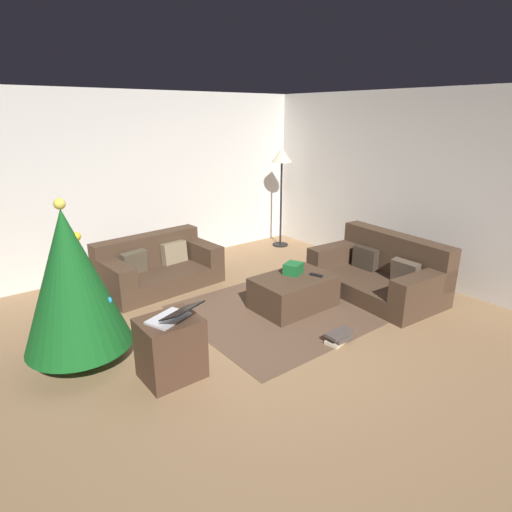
{
  "coord_description": "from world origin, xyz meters",
  "views": [
    {
      "loc": [
        -2.26,
        -2.94,
        2.29
      ],
      "look_at": [
        0.52,
        0.62,
        0.75
      ],
      "focal_mm": 29.64,
      "sensor_mm": 36.0,
      "label": 1
    }
  ],
  "objects_px": {
    "tv_remote": "(316,275)",
    "laptop": "(174,316)",
    "couch_left": "(157,267)",
    "couch_right": "(381,273)",
    "corner_lamp": "(282,163)",
    "book_stack": "(338,337)",
    "side_table": "(171,348)",
    "gift_box": "(293,269)",
    "ottoman": "(294,292)",
    "christmas_tree": "(71,280)"
  },
  "relations": [
    {
      "from": "gift_box",
      "to": "corner_lamp",
      "type": "bearing_deg",
      "value": 52.52
    },
    {
      "from": "tv_remote",
      "to": "laptop",
      "type": "distance_m",
      "value": 2.12
    },
    {
      "from": "tv_remote",
      "to": "laptop",
      "type": "height_order",
      "value": "laptop"
    },
    {
      "from": "laptop",
      "to": "christmas_tree",
      "type": "bearing_deg",
      "value": 127.97
    },
    {
      "from": "gift_box",
      "to": "christmas_tree",
      "type": "xyz_separation_m",
      "value": [
        -2.52,
        0.23,
        0.4
      ]
    },
    {
      "from": "corner_lamp",
      "to": "ottoman",
      "type": "bearing_deg",
      "value": -127.44
    },
    {
      "from": "tv_remote",
      "to": "christmas_tree",
      "type": "distance_m",
      "value": 2.77
    },
    {
      "from": "side_table",
      "to": "corner_lamp",
      "type": "bearing_deg",
      "value": 35.4
    },
    {
      "from": "ottoman",
      "to": "tv_remote",
      "type": "distance_m",
      "value": 0.35
    },
    {
      "from": "couch_left",
      "to": "corner_lamp",
      "type": "bearing_deg",
      "value": -176.71
    },
    {
      "from": "couch_right",
      "to": "laptop",
      "type": "bearing_deg",
      "value": 95.76
    },
    {
      "from": "christmas_tree",
      "to": "laptop",
      "type": "relative_size",
      "value": 3.24
    },
    {
      "from": "couch_left",
      "to": "couch_right",
      "type": "distance_m",
      "value": 3.05
    },
    {
      "from": "gift_box",
      "to": "book_stack",
      "type": "distance_m",
      "value": 1.13
    },
    {
      "from": "ottoman",
      "to": "gift_box",
      "type": "bearing_deg",
      "value": 53.28
    },
    {
      "from": "tv_remote",
      "to": "couch_right",
      "type": "bearing_deg",
      "value": -32.28
    },
    {
      "from": "gift_box",
      "to": "tv_remote",
      "type": "relative_size",
      "value": 1.35
    },
    {
      "from": "ottoman",
      "to": "corner_lamp",
      "type": "height_order",
      "value": "corner_lamp"
    },
    {
      "from": "tv_remote",
      "to": "corner_lamp",
      "type": "distance_m",
      "value": 2.76
    },
    {
      "from": "christmas_tree",
      "to": "couch_right",
      "type": "bearing_deg",
      "value": -10.8
    },
    {
      "from": "corner_lamp",
      "to": "couch_right",
      "type": "bearing_deg",
      "value": -98.03
    },
    {
      "from": "tv_remote",
      "to": "laptop",
      "type": "relative_size",
      "value": 0.32
    },
    {
      "from": "tv_remote",
      "to": "side_table",
      "type": "relative_size",
      "value": 0.28
    },
    {
      "from": "couch_left",
      "to": "couch_right",
      "type": "xyz_separation_m",
      "value": [
        2.23,
        -2.08,
        0.02
      ]
    },
    {
      "from": "ottoman",
      "to": "couch_left",
      "type": "bearing_deg",
      "value": 120.69
    },
    {
      "from": "ottoman",
      "to": "laptop",
      "type": "bearing_deg",
      "value": -166.1
    },
    {
      "from": "laptop",
      "to": "corner_lamp",
      "type": "xyz_separation_m",
      "value": [
        3.41,
        2.5,
        0.84
      ]
    },
    {
      "from": "gift_box",
      "to": "side_table",
      "type": "xyz_separation_m",
      "value": [
        -1.93,
        -0.49,
        -0.17
      ]
    },
    {
      "from": "couch_right",
      "to": "laptop",
      "type": "xyz_separation_m",
      "value": [
        -3.06,
        -0.07,
        0.35
      ]
    },
    {
      "from": "couch_right",
      "to": "ottoman",
      "type": "xyz_separation_m",
      "value": [
        -1.22,
        0.38,
        -0.08
      ]
    },
    {
      "from": "tv_remote",
      "to": "side_table",
      "type": "bearing_deg",
      "value": 169.04
    },
    {
      "from": "tv_remote",
      "to": "side_table",
      "type": "height_order",
      "value": "side_table"
    },
    {
      "from": "christmas_tree",
      "to": "ottoman",
      "type": "bearing_deg",
      "value": -7.37
    },
    {
      "from": "book_stack",
      "to": "ottoman",
      "type": "bearing_deg",
      "value": 77.01
    },
    {
      "from": "couch_left",
      "to": "gift_box",
      "type": "distance_m",
      "value": 1.95
    },
    {
      "from": "tv_remote",
      "to": "book_stack",
      "type": "distance_m",
      "value": 0.97
    },
    {
      "from": "gift_box",
      "to": "tv_remote",
      "type": "distance_m",
      "value": 0.29
    },
    {
      "from": "corner_lamp",
      "to": "book_stack",
      "type": "bearing_deg",
      "value": -120.91
    },
    {
      "from": "gift_box",
      "to": "couch_right",
      "type": "bearing_deg",
      "value": -22.28
    },
    {
      "from": "ottoman",
      "to": "laptop",
      "type": "relative_size",
      "value": 1.96
    },
    {
      "from": "ottoman",
      "to": "book_stack",
      "type": "height_order",
      "value": "ottoman"
    },
    {
      "from": "gift_box",
      "to": "laptop",
      "type": "xyz_separation_m",
      "value": [
        -1.91,
        -0.55,
        0.17
      ]
    },
    {
      "from": "gift_box",
      "to": "side_table",
      "type": "relative_size",
      "value": 0.38
    },
    {
      "from": "ottoman",
      "to": "christmas_tree",
      "type": "bearing_deg",
      "value": 172.63
    },
    {
      "from": "christmas_tree",
      "to": "laptop",
      "type": "xyz_separation_m",
      "value": [
        0.6,
        -0.77,
        -0.23
      ]
    },
    {
      "from": "gift_box",
      "to": "christmas_tree",
      "type": "bearing_deg",
      "value": 174.84
    },
    {
      "from": "christmas_tree",
      "to": "couch_left",
      "type": "bearing_deg",
      "value": 43.87
    },
    {
      "from": "ottoman",
      "to": "corner_lamp",
      "type": "relative_size",
      "value": 0.56
    },
    {
      "from": "side_table",
      "to": "gift_box",
      "type": "bearing_deg",
      "value": 14.13
    },
    {
      "from": "couch_left",
      "to": "gift_box",
      "type": "bearing_deg",
      "value": 119.53
    }
  ]
}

